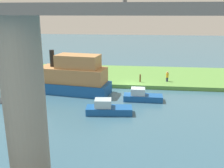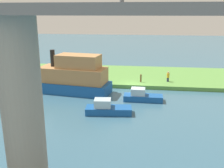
{
  "view_description": "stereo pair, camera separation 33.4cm",
  "coord_description": "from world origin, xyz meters",
  "px_view_note": "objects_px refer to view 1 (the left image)",
  "views": [
    {
      "loc": [
        -1.07,
        31.17,
        9.48
      ],
      "look_at": [
        1.99,
        5.0,
        2.0
      ],
      "focal_mm": 40.81,
      "sensor_mm": 36.0,
      "label": 1
    },
    {
      "loc": [
        -1.4,
        31.13,
        9.48
      ],
      "look_at": [
        1.99,
        5.0,
        2.0
      ],
      "focal_mm": 40.81,
      "sensor_mm": 36.0,
      "label": 2
    }
  ],
  "objects_px": {
    "motorboat_white": "(71,77)",
    "skiff_small": "(142,96)",
    "person_on_bank": "(167,76)",
    "bridge_pylon": "(25,105)",
    "mooring_post": "(140,78)",
    "riverboat_paddlewheel": "(8,97)",
    "houseboat_blue": "(108,109)"
  },
  "relations": [
    {
      "from": "person_on_bank",
      "to": "mooring_post",
      "type": "bearing_deg",
      "value": 10.42
    },
    {
      "from": "motorboat_white",
      "to": "skiff_small",
      "type": "height_order",
      "value": "motorboat_white"
    },
    {
      "from": "person_on_bank",
      "to": "skiff_small",
      "type": "relative_size",
      "value": 0.33
    },
    {
      "from": "bridge_pylon",
      "to": "mooring_post",
      "type": "relative_size",
      "value": 9.13
    },
    {
      "from": "person_on_bank",
      "to": "bridge_pylon",
      "type": "bearing_deg",
      "value": 65.73
    },
    {
      "from": "person_on_bank",
      "to": "motorboat_white",
      "type": "height_order",
      "value": "motorboat_white"
    },
    {
      "from": "bridge_pylon",
      "to": "houseboat_blue",
      "type": "xyz_separation_m",
      "value": [
        -3.06,
        -10.53,
        -4.15
      ]
    },
    {
      "from": "mooring_post",
      "to": "motorboat_white",
      "type": "xyz_separation_m",
      "value": [
        8.27,
        4.03,
        0.89
      ]
    },
    {
      "from": "motorboat_white",
      "to": "riverboat_paddlewheel",
      "type": "height_order",
      "value": "motorboat_white"
    },
    {
      "from": "bridge_pylon",
      "to": "mooring_post",
      "type": "distance_m",
      "value": 21.9
    },
    {
      "from": "houseboat_blue",
      "to": "bridge_pylon",
      "type": "bearing_deg",
      "value": 73.81
    },
    {
      "from": "motorboat_white",
      "to": "skiff_small",
      "type": "distance_m",
      "value": 8.86
    },
    {
      "from": "mooring_post",
      "to": "motorboat_white",
      "type": "distance_m",
      "value": 9.24
    },
    {
      "from": "mooring_post",
      "to": "motorboat_white",
      "type": "height_order",
      "value": "motorboat_white"
    },
    {
      "from": "bridge_pylon",
      "to": "skiff_small",
      "type": "bearing_deg",
      "value": -113.24
    },
    {
      "from": "bridge_pylon",
      "to": "motorboat_white",
      "type": "height_order",
      "value": "bridge_pylon"
    },
    {
      "from": "person_on_bank",
      "to": "skiff_small",
      "type": "bearing_deg",
      "value": 63.5
    },
    {
      "from": "houseboat_blue",
      "to": "person_on_bank",
      "type": "bearing_deg",
      "value": -121.25
    },
    {
      "from": "motorboat_white",
      "to": "houseboat_blue",
      "type": "bearing_deg",
      "value": 130.48
    },
    {
      "from": "bridge_pylon",
      "to": "motorboat_white",
      "type": "relative_size",
      "value": 0.9
    },
    {
      "from": "bridge_pylon",
      "to": "riverboat_paddlewheel",
      "type": "relative_size",
      "value": 2.23
    },
    {
      "from": "skiff_small",
      "to": "motorboat_white",
      "type": "bearing_deg",
      "value": -13.18
    },
    {
      "from": "motorboat_white",
      "to": "skiff_small",
      "type": "relative_size",
      "value": 2.43
    },
    {
      "from": "motorboat_white",
      "to": "houseboat_blue",
      "type": "height_order",
      "value": "motorboat_white"
    },
    {
      "from": "skiff_small",
      "to": "person_on_bank",
      "type": "bearing_deg",
      "value": -116.5
    },
    {
      "from": "riverboat_paddlewheel",
      "to": "mooring_post",
      "type": "bearing_deg",
      "value": -151.26
    },
    {
      "from": "houseboat_blue",
      "to": "riverboat_paddlewheel",
      "type": "relative_size",
      "value": 1.08
    },
    {
      "from": "skiff_small",
      "to": "mooring_post",
      "type": "bearing_deg",
      "value": -87.58
    },
    {
      "from": "houseboat_blue",
      "to": "motorboat_white",
      "type": "bearing_deg",
      "value": -49.52
    },
    {
      "from": "bridge_pylon",
      "to": "person_on_bank",
      "type": "xyz_separation_m",
      "value": [
        -9.64,
        -21.38,
        -3.47
      ]
    },
    {
      "from": "mooring_post",
      "to": "skiff_small",
      "type": "relative_size",
      "value": 0.24
    },
    {
      "from": "bridge_pylon",
      "to": "motorboat_white",
      "type": "xyz_separation_m",
      "value": [
        2.21,
        -16.69,
        -2.77
      ]
    }
  ]
}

